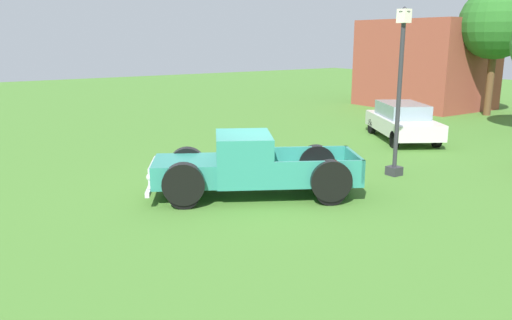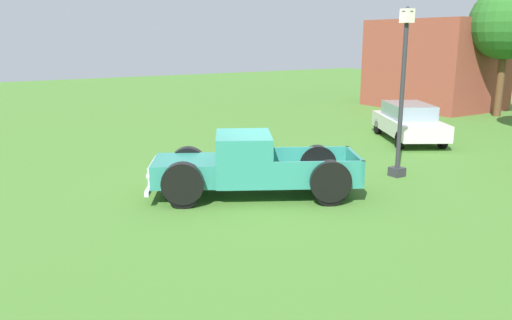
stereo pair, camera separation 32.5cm
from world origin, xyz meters
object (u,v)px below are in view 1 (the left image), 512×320
pickup_truck_foreground (241,167)px  oak_tree_west (496,23)px  lamp_post_far (399,90)px  sedan_distant_a (402,121)px

pickup_truck_foreground → oak_tree_west: size_ratio=0.84×
lamp_post_far → oak_tree_west: (-5.19, 12.96, 2.08)m
pickup_truck_foreground → sedan_distant_a: pickup_truck_foreground is taller
pickup_truck_foreground → sedan_distant_a: 9.31m
sedan_distant_a → lamp_post_far: (3.36, -4.32, 1.68)m
sedan_distant_a → pickup_truck_foreground: bearing=-74.1°
sedan_distant_a → lamp_post_far: bearing=-52.1°
lamp_post_far → pickup_truck_foreground: bearing=-99.9°
oak_tree_west → lamp_post_far: bearing=-68.2°
sedan_distant_a → oak_tree_west: (-1.82, 8.64, 3.76)m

